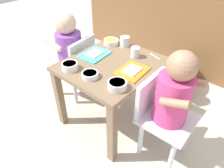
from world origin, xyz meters
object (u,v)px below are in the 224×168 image
Objects in this scene: seated_child_left at (70,47)px; cereal_bowl_right_side at (90,75)px; dining_table at (112,74)px; food_tray_right at (132,71)px; water_cup_left at (125,42)px; spoon_by_left_tray at (154,56)px; cereal_bowl_left_side at (117,85)px; water_cup_right at (135,53)px; veggie_bowl_near at (111,42)px; seated_child_right at (171,97)px; dog at (186,71)px; food_tray_left at (94,54)px; veggie_bowl_far at (70,66)px.

cereal_bowl_right_side is (0.44, -0.21, 0.05)m from seated_child_left.
food_tray_right is (0.15, -0.00, 0.09)m from dining_table.
water_cup_left is 0.24m from spoon_by_left_tray.
cereal_bowl_right_side is 0.92× the size of cereal_bowl_left_side.
cereal_bowl_right_side is at bearing -77.62° from water_cup_left.
seated_child_left is 0.51m from water_cup_right.
veggie_bowl_near is at bearing 170.60° from water_cup_right.
seated_child_right is 0.28m from cereal_bowl_left_side.
dog is 2.18× the size of food_tray_left.
spoon_by_left_tray is at bearing 38.55° from food_tray_left.
water_cup_left reaches higher than food_tray_right.
food_tray_left is 2.10× the size of spoon_by_left_tray.
cereal_bowl_right_side reaches higher than food_tray_right.
dog is 6.76× the size of water_cup_right.
dining_table is 1.32× the size of dog.
veggie_bowl_near is (-0.19, 0.39, 0.00)m from cereal_bowl_right_side.
veggie_bowl_far is 0.94× the size of veggie_bowl_near.
cereal_bowl_right_side is (-0.05, -0.35, -0.01)m from water_cup_right.
dog is 0.87m from cereal_bowl_left_side.
food_tray_right is 0.34m from water_cup_left.
seated_child_right is 6.87× the size of cereal_bowl_left_side.
cereal_bowl_left_side is at bearing 7.17° from cereal_bowl_right_side.
seated_child_left is 3.30× the size of food_tray_left.
cereal_bowl_right_side is 0.18m from cereal_bowl_left_side.
seated_child_left reaches higher than water_cup_left.
dog is 4.58× the size of spoon_by_left_tray.
cereal_bowl_right_side is (-0.42, -0.17, 0.04)m from seated_child_right.
cereal_bowl_left_side is 1.04× the size of spoon_by_left_tray.
cereal_bowl_left_side is at bearing -56.35° from water_cup_left.
seated_child_left is at bearing -164.13° from water_cup_right.
dog is at bearing 42.99° from seated_child_left.
veggie_bowl_far is 0.41m from veggie_bowl_near.
cereal_bowl_left_side is (0.37, -0.37, 0.00)m from veggie_bowl_near.
water_cup_left reaches higher than dog.
seated_child_right is 3.49× the size of food_tray_right.
water_cup_left is at bearing 109.96° from dining_table.
seated_child_left is at bearing -144.21° from veggie_bowl_near.
dining_table is at bearing 179.31° from food_tray_right.
cereal_bowl_right_side is 0.44m from veggie_bowl_near.
veggie_bowl_far is at bearing -172.60° from cereal_bowl_right_side.
spoon_by_left_tray is (-0.00, 0.24, -0.00)m from food_tray_right.
food_tray_left is 2.03× the size of veggie_bowl_near.
seated_child_left is 0.97× the size of seated_child_right.
food_tray_left is 0.22m from veggie_bowl_far.
dining_table is 0.20m from water_cup_right.
dog is (-0.18, 0.67, -0.24)m from seated_child_right.
seated_child_right reaches higher than dog.
seated_child_left is at bearing 162.71° from cereal_bowl_left_side.
veggie_bowl_near is (-0.18, 0.19, 0.10)m from dining_table.
water_cup_right reaches higher than dog.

